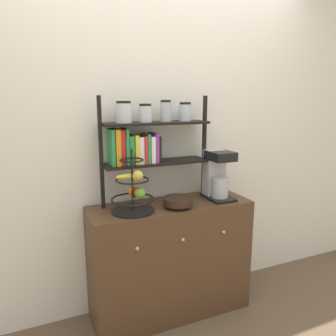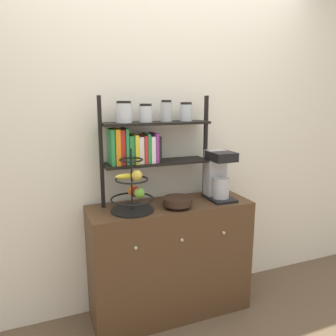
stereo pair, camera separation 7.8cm
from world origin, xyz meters
name	(u,v)px [view 1 (the left image)]	position (x,y,z in m)	size (l,w,h in m)	color
ground_plane	(182,326)	(0.00, 0.00, 0.00)	(12.00, 12.00, 0.00)	brown
wall_back	(157,138)	(0.00, 0.44, 1.30)	(7.00, 0.05, 2.60)	silver
sideboard	(170,259)	(0.00, 0.20, 0.43)	(1.17, 0.41, 0.85)	#4C331E
coffee_maker	(217,174)	(0.38, 0.20, 1.04)	(0.17, 0.25, 0.36)	black
fruit_stand	(134,191)	(-0.28, 0.17, 0.99)	(0.29, 0.29, 0.42)	black
wooden_bowl	(178,201)	(0.02, 0.11, 0.90)	(0.20, 0.20, 0.07)	black
shelf_hutch	(145,139)	(-0.15, 0.31, 1.32)	(0.81, 0.20, 0.76)	black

